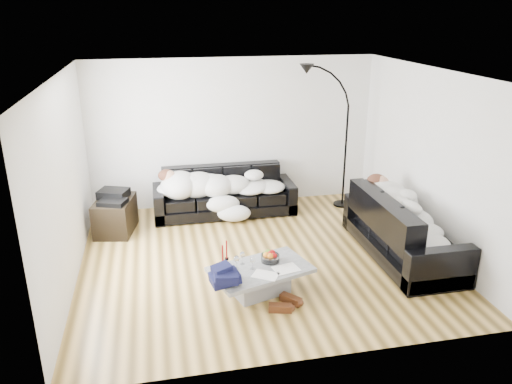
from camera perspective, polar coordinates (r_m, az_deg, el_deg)
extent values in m
plane|color=brown|center=(7.21, 0.49, -7.54)|extent=(5.00, 5.00, 0.00)
cube|color=silver|center=(8.83, -2.60, 6.75)|extent=(5.00, 0.02, 2.60)
cube|color=silver|center=(6.66, -20.99, 0.83)|extent=(0.02, 4.50, 2.60)
cube|color=silver|center=(7.61, 19.27, 3.39)|extent=(0.02, 4.50, 2.60)
plane|color=white|center=(6.42, 0.56, 13.44)|extent=(5.00, 5.00, 0.00)
cube|color=black|center=(8.60, -3.65, 0.03)|extent=(2.41, 0.83, 0.79)
cube|color=black|center=(7.41, 16.49, -3.81)|extent=(0.94, 2.20, 0.89)
ellipsoid|color=#0D5D4F|center=(7.84, 14.03, -0.06)|extent=(0.42, 0.38, 0.20)
cube|color=#939699|center=(6.31, 0.53, -10.07)|extent=(1.36, 1.03, 0.35)
cylinder|color=white|center=(6.34, 1.64, -7.34)|extent=(0.29, 0.29, 0.15)
cylinder|color=white|center=(6.28, -1.56, -7.56)|extent=(0.08, 0.08, 0.17)
cylinder|color=white|center=(6.17, -2.22, -8.04)|extent=(0.09, 0.09, 0.17)
cylinder|color=white|center=(6.16, -0.39, -8.12)|extent=(0.07, 0.07, 0.16)
cylinder|color=maroon|center=(6.26, -3.84, -7.19)|extent=(0.05, 0.05, 0.26)
cylinder|color=maroon|center=(6.36, -3.38, -6.67)|extent=(0.05, 0.05, 0.26)
cube|color=silver|center=(6.21, 3.46, -8.74)|extent=(0.35, 0.30, 0.01)
cube|color=silver|center=(6.06, 1.09, -9.45)|extent=(0.37, 0.34, 0.01)
cube|color=black|center=(8.23, -15.79, -2.61)|extent=(0.69, 0.88, 0.54)
cube|color=black|center=(8.11, -16.01, -0.42)|extent=(0.53, 0.47, 0.13)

